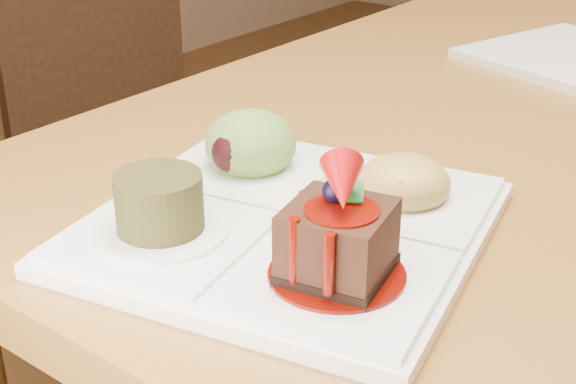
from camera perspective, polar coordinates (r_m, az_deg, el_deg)
The scene contains 2 objects.
chair_left at distance 1.62m, azimuth -11.73°, elevation 5.97°, with size 0.47×0.47×0.90m.
sampler_plate at distance 0.60m, azimuth 0.02°, elevation -0.97°, with size 0.33×0.33×0.11m.
Camera 1 is at (0.16, -1.14, 1.04)m, focal length 50.00 mm.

